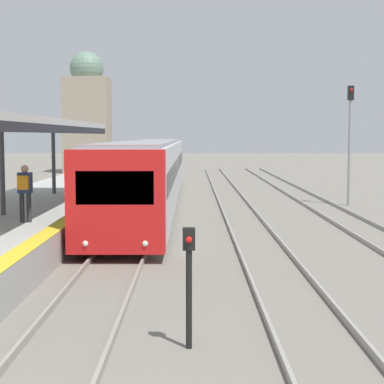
{
  "coord_description": "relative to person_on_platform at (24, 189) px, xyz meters",
  "views": [
    {
      "loc": [
        2.03,
        -5.36,
        3.42
      ],
      "look_at": [
        2.06,
        14.41,
        1.68
      ],
      "focal_mm": 60.0,
      "sensor_mm": 36.0,
      "label": 1
    }
  ],
  "objects": [
    {
      "name": "platform_canopy",
      "position": [
        -1.12,
        1.76,
        1.92
      ],
      "size": [
        4.0,
        18.84,
        3.03
      ],
      "color": "beige",
      "rests_on": "station_platform"
    },
    {
      "name": "person_on_platform",
      "position": [
        0.0,
        0.0,
        0.0
      ],
      "size": [
        0.4,
        0.4,
        1.66
      ],
      "color": "#2D2D33",
      "rests_on": "station_platform"
    },
    {
      "name": "train_near",
      "position": [
        2.8,
        13.21,
        -0.14
      ],
      "size": [
        2.66,
        29.71,
        3.17
      ],
      "color": "red",
      "rests_on": "ground_plane"
    },
    {
      "name": "signal_post_near",
      "position": [
        4.79,
        -8.37,
        -0.69
      ],
      "size": [
        0.2,
        0.21,
        1.96
      ],
      "color": "black",
      "rests_on": "ground_plane"
    },
    {
      "name": "signal_mast_far",
      "position": [
        12.52,
        12.83,
        1.71
      ],
      "size": [
        0.28,
        0.29,
        5.83
      ],
      "color": "gray",
      "rests_on": "ground_plane"
    },
    {
      "name": "distant_domed_building",
      "position": [
        -4.87,
        41.35,
        3.38
      ],
      "size": [
        4.06,
        4.06,
        11.15
      ],
      "color": "gray",
      "rests_on": "ground_plane"
    }
  ]
}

